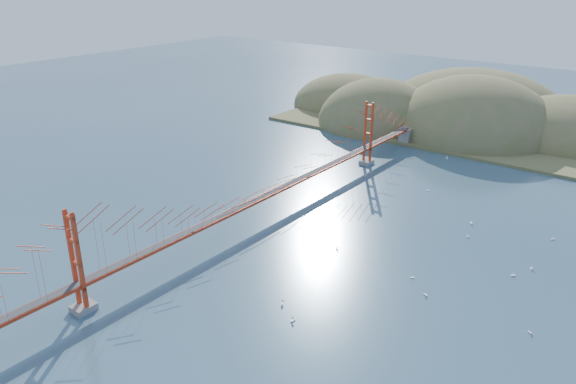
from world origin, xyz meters
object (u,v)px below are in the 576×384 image
Objects in this scene: sailboat_2 at (425,294)px; bridge at (263,172)px; sailboat_0 at (293,320)px; sailboat_1 at (471,222)px.

bridge is at bearing 169.61° from sailboat_2.
sailboat_0 is at bearing -124.17° from sailboat_2.
bridge is 133.10× the size of sailboat_0.
sailboat_2 is (27.85, -5.11, -6.86)m from bridge.
bridge reaches higher than sailboat_0.
sailboat_1 is at bearing 80.13° from sailboat_0.
sailboat_2 is at bearing 55.83° from sailboat_0.
sailboat_2 is 15.73m from sailboat_0.
bridge is at bearing 136.38° from sailboat_0.
sailboat_1 is at bearing 97.52° from sailboat_2.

